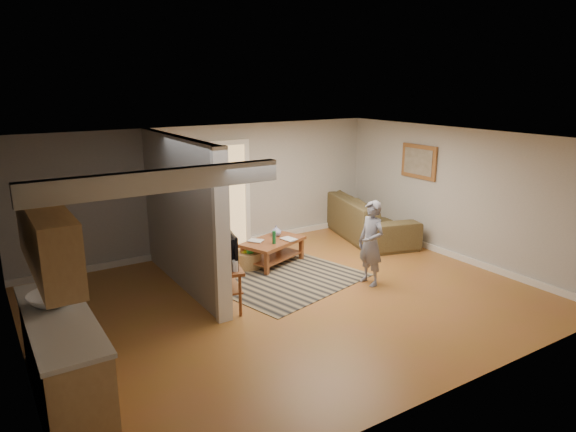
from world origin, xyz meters
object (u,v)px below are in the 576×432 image
(coffee_table, at_px, (273,245))
(speaker_right, at_px, (169,235))
(toy_basket, at_px, (249,259))
(child, at_px, (369,284))
(sofa, at_px, (363,234))
(toddler, at_px, (190,258))
(tv_console, at_px, (225,267))
(speaker_left, at_px, (227,281))

(coffee_table, xyz_separation_m, speaker_right, (-1.61, 1.07, 0.19))
(toy_basket, height_order, child, child)
(toy_basket, bearing_deg, child, -52.63)
(sofa, distance_m, speaker_right, 4.37)
(coffee_table, relative_size, child, 0.94)
(coffee_table, distance_m, toy_basket, 0.53)
(speaker_right, height_order, toddler, speaker_right)
(tv_console, distance_m, toddler, 2.41)
(speaker_left, bearing_deg, coffee_table, 21.39)
(sofa, xyz_separation_m, speaker_right, (-4.30, 0.51, 0.55))
(sofa, distance_m, toddler, 3.94)
(tv_console, bearing_deg, sofa, 36.66)
(coffee_table, height_order, toddler, coffee_table)
(tv_console, bearing_deg, speaker_right, 105.91)
(coffee_table, relative_size, speaker_right, 1.23)
(toddler, bearing_deg, speaker_right, 42.70)
(sofa, bearing_deg, toy_basket, 113.85)
(speaker_left, distance_m, speaker_right, 2.45)
(speaker_left, xyz_separation_m, toy_basket, (1.12, 1.43, -0.29))
(speaker_left, height_order, child, speaker_left)
(speaker_left, distance_m, toy_basket, 1.84)
(sofa, xyz_separation_m, child, (-1.82, -2.29, 0.00))
(child, height_order, toddler, child)
(coffee_table, xyz_separation_m, toddler, (-1.21, 1.13, -0.36))
(toy_basket, bearing_deg, toddler, 123.59)
(speaker_left, relative_size, child, 0.64)
(sofa, distance_m, tv_console, 4.62)
(toy_basket, bearing_deg, speaker_right, 137.58)
(toddler, bearing_deg, tv_console, 115.89)
(coffee_table, relative_size, toddler, 1.62)
(coffee_table, height_order, tv_console, tv_console)
(speaker_left, relative_size, speaker_right, 0.84)
(speaker_right, xyz_separation_m, toy_basket, (1.12, -1.02, -0.38))
(coffee_table, relative_size, tv_console, 1.18)
(coffee_table, distance_m, child, 1.97)
(coffee_table, bearing_deg, toddler, 137.13)
(toy_basket, bearing_deg, tv_console, -130.73)
(tv_console, xyz_separation_m, speaker_left, (-0.06, -0.20, -0.16))
(tv_console, bearing_deg, toddler, 96.01)
(coffee_table, xyz_separation_m, tv_console, (-1.55, -1.18, 0.26))
(tv_console, bearing_deg, coffee_table, 51.70)
(coffee_table, bearing_deg, child, -63.53)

